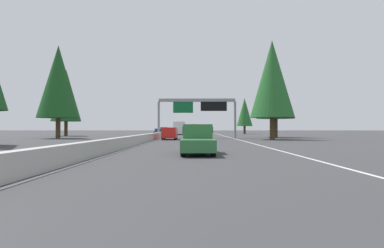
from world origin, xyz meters
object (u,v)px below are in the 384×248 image
object	(u,v)px
pickup_near_right	(198,139)
sedan_far_left	(184,131)
oncoming_near	(159,132)
box_truck_far_right	(194,128)
conifer_right_far	(245,112)
minivan_mid_left	(170,133)
sedan_mid_right	(206,131)
sedan_near_center	(194,131)
conifer_right_near	(272,79)
conifer_right_mid	(275,85)
conifer_left_near	(58,82)
bus_distant_b	(180,128)
conifer_left_mid	(66,96)
sign_gantry_overhead	(198,107)
oncoming_far	(164,131)

from	to	relation	value
pickup_near_right	sedan_far_left	bearing A→B (deg)	2.30
pickup_near_right	oncoming_near	distance (m)	57.11
box_truck_far_right	conifer_right_far	distance (m)	29.71
minivan_mid_left	pickup_near_right	bearing A→B (deg)	-171.85
sedan_mid_right	sedan_near_center	distance (m)	3.46
sedan_near_center	conifer_right_near	size ratio (longest dim) A/B	0.31
sedan_mid_right	oncoming_near	size ratio (longest dim) A/B	1.00
conifer_right_mid	conifer_left_near	world-z (taller)	conifer_right_mid
minivan_mid_left	conifer_right_far	bearing A→B (deg)	-21.57
bus_distant_b	box_truck_far_right	bearing A→B (deg)	-5.95
oncoming_near	minivan_mid_left	bearing A→B (deg)	8.93
minivan_mid_left	sedan_near_center	size ratio (longest dim) A/B	1.14
pickup_near_right	conifer_right_mid	size ratio (longest dim) A/B	0.38
box_truck_far_right	sedan_mid_right	xyz separation A→B (m)	(-17.28, -3.56, -0.93)
pickup_near_right	conifer_right_far	xyz separation A→B (m)	(68.56, -13.38, 4.96)
conifer_left_mid	conifer_right_near	bearing A→B (deg)	-118.92
sign_gantry_overhead	conifer_right_mid	distance (m)	14.28
bus_distant_b	sedan_near_center	xyz separation A→B (m)	(16.45, -3.61, -1.03)
pickup_near_right	minivan_mid_left	distance (m)	25.74
conifer_right_near	sedan_far_left	bearing A→B (deg)	12.49
sign_gantry_overhead	conifer_right_mid	size ratio (longest dim) A/B	0.86
bus_distant_b	oncoming_near	bearing A→B (deg)	136.95
conifer_right_far	conifer_left_near	xyz separation A→B (m)	(-38.32, 34.69, 2.94)
bus_distant_b	conifer_right_near	size ratio (longest dim) A/B	0.82
minivan_mid_left	sedan_near_center	bearing A→B (deg)	-3.77
oncoming_near	pickup_near_right	bearing A→B (deg)	8.58
conifer_right_mid	conifer_left_near	size ratio (longest dim) A/B	1.02
sedan_near_center	conifer_right_mid	distance (m)	45.16
oncoming_far	conifer_left_near	distance (m)	41.73
conifer_right_mid	oncoming_far	bearing A→B (deg)	33.59
sedan_far_left	conifer_right_far	distance (m)	28.50
sign_gantry_overhead	conifer_left_near	distance (m)	22.14
bus_distant_b	conifer_left_near	distance (m)	36.55
conifer_right_far	conifer_left_near	bearing A→B (deg)	137.84
minivan_mid_left	sedan_mid_right	bearing A→B (deg)	-7.54
sedan_far_left	oncoming_far	distance (m)	22.19
conifer_right_near	sedan_mid_right	bearing A→B (deg)	8.34
minivan_mid_left	conifer_left_near	xyz separation A→B (m)	(4.76, 17.66, 7.87)
pickup_near_right	conifer_right_far	world-z (taller)	conifer_right_far
sedan_mid_right	conifer_right_near	bearing A→B (deg)	-171.66
minivan_mid_left	conifer_left_near	size ratio (longest dim) A/B	0.34
bus_distant_b	sedan_mid_right	bearing A→B (deg)	-23.95
oncoming_far	conifer_right_mid	distance (m)	40.82
sign_gantry_overhead	oncoming_far	world-z (taller)	sign_gantry_overhead
conifer_right_near	conifer_right_far	distance (m)	43.02
sedan_far_left	sedan_mid_right	distance (m)	15.17
bus_distant_b	box_truck_far_right	xyz separation A→B (m)	(33.04, -3.44, -0.11)
oncoming_near	conifer_right_mid	bearing A→B (deg)	47.08
bus_distant_b	sign_gantry_overhead	bearing A→B (deg)	-171.81
conifer_right_near	conifer_right_mid	bearing A→B (deg)	-16.18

